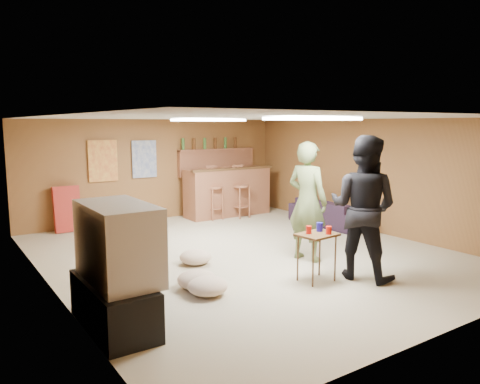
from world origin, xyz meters
TOP-DOWN VIEW (x-y plane):
  - ground at (0.00, 0.00)m, footprint 7.00×7.00m
  - ceiling at (0.00, 0.00)m, footprint 6.00×7.00m
  - wall_back at (0.00, 3.50)m, footprint 6.00×0.02m
  - wall_front at (0.00, -3.50)m, footprint 6.00×0.02m
  - wall_left at (-3.00, 0.00)m, footprint 0.02×7.00m
  - wall_right at (3.00, 0.00)m, footprint 0.02×7.00m
  - tv_stand at (-2.72, -1.50)m, footprint 0.55×1.30m
  - dvd_box at (-2.50, -1.50)m, footprint 0.35×0.50m
  - tv_body at (-2.65, -1.50)m, footprint 0.60×1.10m
  - tv_screen at (-2.34, -1.50)m, footprint 0.02×0.95m
  - bar_counter at (1.50, 2.95)m, footprint 2.00×0.60m
  - bar_lip at (1.50, 2.70)m, footprint 2.10×0.12m
  - bar_shelf at (1.50, 3.40)m, footprint 2.00×0.18m
  - bar_backing at (1.50, 3.42)m, footprint 2.00×0.14m
  - poster_left at (-1.20, 3.46)m, footprint 0.60×0.03m
  - poster_right at (-0.30, 3.46)m, footprint 0.55×0.03m
  - folding_chair_stack at (-2.00, 3.30)m, footprint 0.50×0.26m
  - ceiling_panel_front at (0.00, -1.50)m, footprint 1.20×0.60m
  - ceiling_panel_back at (0.00, 1.20)m, footprint 1.20×0.60m
  - person_olive at (0.60, -0.76)m, footprint 0.59×0.76m
  - person_black at (0.65, -1.82)m, footprint 1.04×1.16m
  - sofa at (2.70, 0.83)m, footprint 0.74×1.85m
  - tray_table at (0.03, -1.59)m, footprint 0.54×0.45m
  - cup_red_near at (-0.06, -1.53)m, footprint 0.08×0.08m
  - cup_red_far at (0.14, -1.70)m, footprint 0.10×0.10m
  - cup_blue at (0.15, -1.51)m, footprint 0.11×0.11m
  - bar_stool_left at (1.02, 2.71)m, footprint 0.45×0.45m
  - bar_stool_right at (1.63, 2.56)m, footprint 0.49×0.49m
  - cushion_near_tv at (-1.44, -0.95)m, footprint 0.59×0.59m
  - cushion_mid at (-0.95, -0.01)m, footprint 0.61×0.61m
  - cushion_far at (-1.44, -1.23)m, footprint 0.66×0.66m
  - bottle_row at (1.30, 3.38)m, footprint 1.48×0.08m

SIDE VIEW (x-z plane):
  - ground at x=0.00m, z-range 0.00..0.00m
  - cushion_mid at x=-0.95m, z-range 0.00..0.21m
  - cushion_far at x=-1.44m, z-range 0.00..0.23m
  - cushion_near_tv at x=-1.44m, z-range 0.00..0.23m
  - dvd_box at x=-2.50m, z-range 0.11..0.19m
  - tv_stand at x=-2.72m, z-range 0.00..0.50m
  - sofa at x=2.70m, z-range 0.00..0.54m
  - tray_table at x=0.03m, z-range 0.00..0.65m
  - folding_chair_stack at x=-2.00m, z-range -0.01..0.91m
  - bar_counter at x=1.50m, z-range 0.00..1.10m
  - bar_stool_right at x=1.63m, z-range 0.00..1.20m
  - bar_stool_left at x=1.02m, z-range 0.00..1.32m
  - cup_red_near at x=-0.06m, z-range 0.65..0.76m
  - cup_red_far at x=0.14m, z-range 0.65..0.76m
  - cup_blue at x=0.15m, z-range 0.65..0.77m
  - tv_body at x=-2.65m, z-range 0.50..1.30m
  - tv_screen at x=-2.34m, z-range 0.57..1.23m
  - person_olive at x=0.60m, z-range 0.00..1.84m
  - person_black at x=0.65m, z-range 0.00..1.95m
  - wall_back at x=0.00m, z-range 0.00..2.20m
  - wall_front at x=0.00m, z-range 0.00..2.20m
  - wall_left at x=-3.00m, z-range 0.00..2.20m
  - wall_right at x=3.00m, z-range 0.00..2.20m
  - bar_lip at x=1.50m, z-range 1.08..1.12m
  - bar_backing at x=1.50m, z-range 0.90..1.50m
  - poster_left at x=-1.20m, z-range 0.93..1.78m
  - poster_right at x=-0.30m, z-range 0.95..1.75m
  - bar_shelf at x=1.50m, z-range 1.48..1.52m
  - bottle_row at x=1.30m, z-range 1.52..1.78m
  - ceiling_panel_front at x=0.00m, z-range 2.15..2.19m
  - ceiling_panel_back at x=0.00m, z-range 2.15..2.19m
  - ceiling at x=0.00m, z-range 2.19..2.21m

